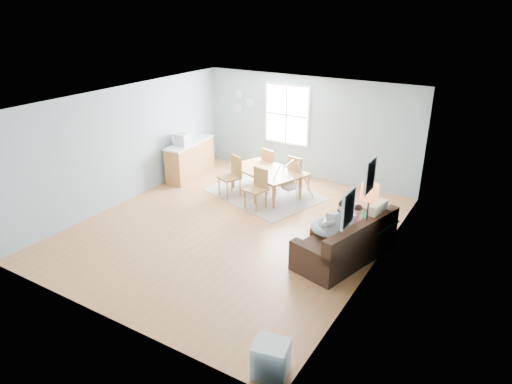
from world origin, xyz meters
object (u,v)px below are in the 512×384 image
Objects in this scene: toddler at (352,220)px; counter at (190,159)px; floor_lamp at (369,199)px; dining_table at (264,182)px; storage_cube at (270,359)px; chair_sw at (233,173)px; sofa at (348,245)px; chair_ne at (297,172)px; monitor at (182,140)px; chair_nw at (270,164)px; father at (333,227)px; baby_swing at (289,185)px; chair_se at (258,186)px.

toddler is 0.46× the size of counter.
dining_table is (-3.15, 1.81, -0.96)m from floor_lamp.
storage_cube is 5.88m from chair_sw.
sofa reaches higher than dining_table.
counter is (-2.99, -0.44, -0.06)m from chair_ne.
chair_sw is at bearing 128.58° from storage_cube.
sofa is 3.23m from chair_ne.
dining_table is at bearing -143.26° from chair_ne.
chair_nw is at bearing 26.88° from monitor.
father is 2.79m from baby_swing.
toddler is at bearing -44.00° from chair_ne.
monitor is (-2.56, 0.46, 0.59)m from chair_se.
chair_sw is 0.57× the size of counter.
storage_cube is at bearing -43.47° from counter.
chair_ne is 3.09m from monitor.
father is at bearing -20.25° from monitor.
counter is at bearing 162.02° from toddler.
baby_swing is at bearing -81.87° from chair_ne.
father is (-0.21, -0.25, 0.42)m from sofa.
storage_cube is at bearing -38.44° from dining_table.
counter is 0.72m from monitor.
chair_se is (-2.61, 1.11, 0.24)m from sofa.
dining_table is at bearing 141.47° from father.
dining_table is 1.85× the size of chair_ne.
chair_nw is 0.89× the size of baby_swing.
chair_nw is 2.37m from monitor.
toddler reaches higher than dining_table.
floor_lamp reaches higher than sofa.
baby_swing reaches higher than counter.
sofa is 0.53m from father.
floor_lamp is at bearing -34.83° from baby_swing.
storage_cube is 5.15m from chair_se.
baby_swing is (-2.11, 1.52, -0.28)m from toddler.
father is 1.44× the size of chair_nw.
floor_lamp reaches higher than father.
chair_ne is 0.92× the size of baby_swing.
dining_table is 0.83m from chair_sw.
sofa is 2.84m from chair_se.
monitor is at bearing 165.21° from toddler.
chair_se reaches higher than sofa.
chair_se reaches higher than chair_nw.
chair_ne is at bearing 136.00° from toddler.
toddler is 0.87× the size of chair_se.
baby_swing reaches higher than chair_ne.
father is at bearing -111.18° from toddler.
storage_cube is 0.49× the size of baby_swing.
baby_swing is (-2.32, 4.95, 0.19)m from storage_cube.
floor_lamp is 3.43m from storage_cube.
floor_lamp is (0.50, 0.31, 0.55)m from father.
dining_table is (-2.65, 2.11, -0.41)m from father.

